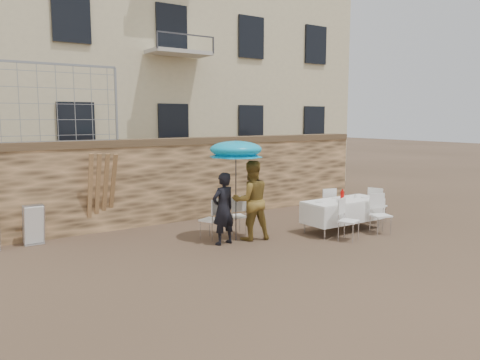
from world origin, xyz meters
TOP-DOWN VIEW (x-y plane):
  - ground at (0.00, 0.00)m, footprint 80.00×80.00m
  - stone_wall at (0.00, 5.00)m, footprint 13.00×0.50m
  - chain_link_fence at (-3.00, 5.00)m, footprint 3.20×0.06m
  - man_suit at (-0.06, 2.17)m, footprint 0.64×0.47m
  - woman_dress at (0.69, 2.17)m, footprint 1.04×0.90m
  - umbrella at (0.34, 2.27)m, footprint 1.22×1.22m
  - couple_chair_left at (-0.06, 2.72)m, footprint 0.63×0.63m
  - couple_chair_right at (0.64, 2.72)m, footprint 0.55×0.55m
  - banquet_table at (3.07, 1.59)m, footprint 2.10×0.85m
  - soda_bottle at (2.87, 1.44)m, footprint 0.09×0.09m
  - table_chair_front_left at (2.47, 0.84)m, footprint 0.62×0.62m
  - table_chair_front_right at (3.57, 0.84)m, footprint 0.61×0.61m
  - table_chair_back at (3.27, 2.39)m, footprint 0.59×0.59m
  - table_chair_side at (4.47, 1.69)m, footprint 0.62×0.62m
  - chair_stack_right at (-3.54, 4.54)m, footprint 0.46×0.32m
  - wood_planks at (-1.94, 4.61)m, footprint 0.70×0.20m

SIDE VIEW (x-z plane):
  - ground at x=0.00m, z-range 0.00..0.00m
  - chair_stack_right at x=-3.54m, z-range 0.00..0.92m
  - couple_chair_left at x=-0.06m, z-range 0.00..0.96m
  - couple_chair_right at x=0.64m, z-range 0.00..0.96m
  - table_chair_front_left at x=2.47m, z-range 0.00..0.96m
  - table_chair_front_right at x=3.57m, z-range 0.00..0.96m
  - table_chair_back at x=3.27m, z-range 0.00..0.96m
  - table_chair_side at x=4.47m, z-range 0.00..0.96m
  - banquet_table at x=3.07m, z-range 0.34..1.12m
  - man_suit at x=-0.06m, z-range 0.00..1.60m
  - soda_bottle at x=2.87m, z-range 0.77..1.04m
  - woman_dress at x=0.69m, z-range 0.00..1.83m
  - wood_planks at x=-1.94m, z-range 0.00..2.00m
  - stone_wall at x=0.00m, z-range 0.00..2.20m
  - umbrella at x=0.34m, z-range 0.95..3.09m
  - chain_link_fence at x=-3.00m, z-range 2.20..4.00m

